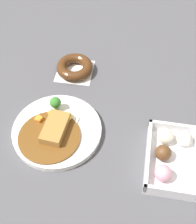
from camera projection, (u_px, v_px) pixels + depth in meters
The scene contains 4 objects.
ground_plane at pixel (110, 121), 0.91m from camera, with size 1.60×1.60×0.00m, color #4C4C51.
curry_plate at pixel (56, 130), 0.87m from camera, with size 0.25×0.25×0.06m.
donut_box at pixel (171, 156), 0.81m from camera, with size 0.20×0.14×0.06m.
chocolate_ring_donut at pixel (75, 67), 1.02m from camera, with size 0.12×0.12×0.04m.
Camera 1 is at (0.54, 0.06, 0.73)m, focal length 49.50 mm.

